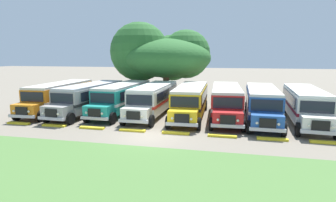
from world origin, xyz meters
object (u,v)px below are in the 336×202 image
(parked_bus_slot_0, at_px, (60,95))
(parked_bus_slot_5, at_px, (226,100))
(parked_bus_slot_1, at_px, (90,97))
(parked_bus_slot_3, at_px, (154,98))
(parked_bus_slot_7, at_px, (305,104))
(broad_shade_tree, at_px, (164,56))
(parked_bus_slot_2, at_px, (123,96))
(parked_bus_slot_6, at_px, (262,102))
(parked_bus_slot_4, at_px, (191,99))

(parked_bus_slot_0, bearing_deg, parked_bus_slot_5, 89.53)
(parked_bus_slot_1, xyz_separation_m, parked_bus_slot_3, (6.42, 0.60, 0.00))
(parked_bus_slot_7, xyz_separation_m, broad_shade_tree, (-14.75, 9.87, 3.99))
(parked_bus_slot_5, relative_size, parked_bus_slot_7, 1.00)
(parked_bus_slot_1, xyz_separation_m, parked_bus_slot_5, (13.25, 0.71, 0.00))
(parked_bus_slot_0, distance_m, parked_bus_slot_2, 6.68)
(parked_bus_slot_1, bearing_deg, parked_bus_slot_5, 96.78)
(parked_bus_slot_6, relative_size, broad_shade_tree, 0.85)
(parked_bus_slot_2, xyz_separation_m, parked_bus_slot_7, (16.68, -0.56, 0.00))
(parked_bus_slot_2, bearing_deg, parked_bus_slot_6, 89.10)
(parked_bus_slot_6, xyz_separation_m, broad_shade_tree, (-11.26, 9.92, 3.99))
(parked_bus_slot_2, relative_size, broad_shade_tree, 0.85)
(parked_bus_slot_3, relative_size, broad_shade_tree, 0.85)
(parked_bus_slot_0, distance_m, broad_shade_tree, 13.74)
(parked_bus_slot_1, height_order, parked_bus_slot_6, same)
(parked_bus_slot_0, height_order, broad_shade_tree, broad_shade_tree)
(parked_bus_slot_7, bearing_deg, parked_bus_slot_3, -87.75)
(parked_bus_slot_4, distance_m, parked_bus_slot_7, 9.80)
(parked_bus_slot_7, bearing_deg, parked_bus_slot_6, -85.81)
(broad_shade_tree, bearing_deg, parked_bus_slot_4, -63.07)
(parked_bus_slot_2, bearing_deg, parked_bus_slot_4, 88.13)
(parked_bus_slot_3, relative_size, parked_bus_slot_7, 0.99)
(parked_bus_slot_5, bearing_deg, parked_bus_slot_7, 84.20)
(parked_bus_slot_0, height_order, parked_bus_slot_2, same)
(parked_bus_slot_3, xyz_separation_m, parked_bus_slot_6, (9.91, -0.33, 0.00))
(parked_bus_slot_5, relative_size, parked_bus_slot_6, 1.00)
(parked_bus_slot_2, bearing_deg, broad_shade_tree, 170.00)
(parked_bus_slot_0, relative_size, parked_bus_slot_4, 1.00)
(parked_bus_slot_1, bearing_deg, parked_bus_slot_2, 109.44)
(parked_bus_slot_2, bearing_deg, parked_bus_slot_3, 86.88)
(parked_bus_slot_1, distance_m, broad_shade_tree, 12.06)
(parked_bus_slot_3, bearing_deg, parked_bus_slot_7, 89.20)
(parked_bus_slot_0, relative_size, parked_bus_slot_7, 1.00)
(parked_bus_slot_4, relative_size, parked_bus_slot_5, 1.00)
(parked_bus_slot_4, bearing_deg, parked_bus_slot_2, -95.31)
(parked_bus_slot_0, relative_size, parked_bus_slot_6, 1.00)
(parked_bus_slot_0, bearing_deg, broad_shade_tree, 137.15)
(parked_bus_slot_4, xyz_separation_m, parked_bus_slot_6, (6.31, -0.17, 0.00))
(parked_bus_slot_0, bearing_deg, parked_bus_slot_1, 84.19)
(parked_bus_slot_4, relative_size, parked_bus_slot_6, 1.00)
(parked_bus_slot_0, xyz_separation_m, parked_bus_slot_2, (6.65, 0.66, 0.00))
(parked_bus_slot_7, bearing_deg, parked_bus_slot_1, -85.61)
(parked_bus_slot_1, bearing_deg, parked_bus_slot_3, 99.08)
(parked_bus_slot_1, relative_size, parked_bus_slot_5, 1.00)
(parked_bus_slot_2, relative_size, parked_bus_slot_5, 1.00)
(parked_bus_slot_4, bearing_deg, parked_bus_slot_0, -90.76)
(parked_bus_slot_1, height_order, broad_shade_tree, broad_shade_tree)
(parked_bus_slot_6, bearing_deg, broad_shade_tree, -129.72)
(broad_shade_tree, bearing_deg, parked_bus_slot_6, -41.38)
(parked_bus_slot_6, bearing_deg, parked_bus_slot_1, -87.37)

